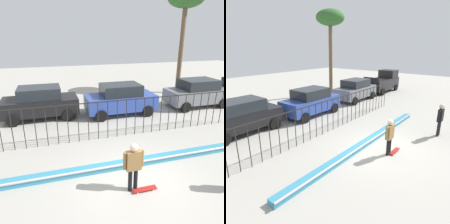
# 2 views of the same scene
# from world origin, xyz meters

# --- Properties ---
(ground_plane) EXTENTS (60.00, 60.00, 0.00)m
(ground_plane) POSITION_xyz_m (0.00, 0.00, 0.00)
(ground_plane) COLOR #ADA89E
(bowl_coping_ledge) EXTENTS (11.00, 0.40, 0.27)m
(bowl_coping_ledge) POSITION_xyz_m (0.00, 0.86, 0.12)
(bowl_coping_ledge) COLOR teal
(bowl_coping_ledge) RESTS_ON ground
(perimeter_fence) EXTENTS (14.04, 0.04, 1.86)m
(perimeter_fence) POSITION_xyz_m (-0.00, 3.44, 1.14)
(perimeter_fence) COLOR black
(perimeter_fence) RESTS_ON ground
(skateboarder) EXTENTS (0.67, 0.25, 1.67)m
(skateboarder) POSITION_xyz_m (-0.26, -0.43, 1.00)
(skateboarder) COLOR black
(skateboarder) RESTS_ON ground
(skateboard) EXTENTS (0.80, 0.20, 0.07)m
(skateboard) POSITION_xyz_m (0.11, -0.58, 0.06)
(skateboard) COLOR #A51E19
(skateboard) RESTS_ON ground
(camera_operator) EXTENTS (0.72, 0.27, 1.78)m
(camera_operator) POSITION_xyz_m (3.40, -1.63, 1.07)
(camera_operator) COLOR black
(camera_operator) RESTS_ON ground
(parked_car_black) EXTENTS (4.30, 2.12, 1.90)m
(parked_car_black) POSITION_xyz_m (-3.09, 7.14, 0.97)
(parked_car_black) COLOR black
(parked_car_black) RESTS_ON ground
(parked_car_blue) EXTENTS (4.30, 2.12, 1.90)m
(parked_car_blue) POSITION_xyz_m (1.66, 6.49, 0.97)
(parked_car_blue) COLOR #2D479E
(parked_car_blue) RESTS_ON ground
(parked_car_gray) EXTENTS (4.30, 2.12, 1.90)m
(parked_car_gray) POSITION_xyz_m (7.24, 6.47, 0.97)
(parked_car_gray) COLOR slate
(parked_car_gray) RESTS_ON ground
(pickup_truck) EXTENTS (4.70, 2.12, 2.24)m
(pickup_truck) POSITION_xyz_m (12.41, 6.38, 1.04)
(pickup_truck) COLOR black
(pickup_truck) RESTS_ON ground
(palm_tree_tall) EXTENTS (2.76, 2.76, 8.14)m
(palm_tree_tall) POSITION_xyz_m (8.03, 10.10, 7.10)
(palm_tree_tall) COLOR brown
(palm_tree_tall) RESTS_ON ground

